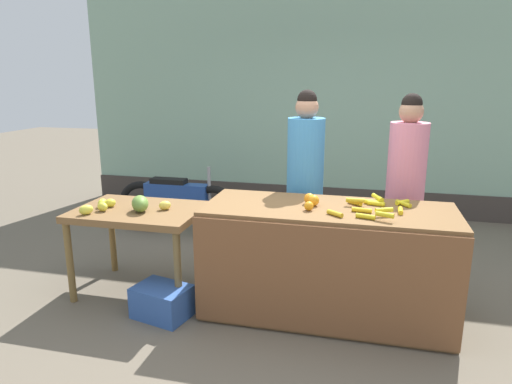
{
  "coord_description": "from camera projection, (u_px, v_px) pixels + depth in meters",
  "views": [
    {
      "loc": [
        0.62,
        -3.48,
        1.91
      ],
      "look_at": [
        -0.27,
        0.15,
        0.96
      ],
      "focal_mm": 31.84,
      "sensor_mm": 36.0,
      "label": 1
    }
  ],
  "objects": [
    {
      "name": "ground_plane",
      "position": [
        282.0,
        306.0,
        3.89
      ],
      "size": [
        24.0,
        24.0,
        0.0
      ],
      "primitive_type": "plane",
      "color": "#665B4C"
    },
    {
      "name": "market_wall_back",
      "position": [
        324.0,
        91.0,
        6.37
      ],
      "size": [
        7.15,
        0.23,
        3.5
      ],
      "color": "#8CB299",
      "rests_on": "ground"
    },
    {
      "name": "fruit_stall_counter",
      "position": [
        326.0,
        262.0,
        3.68
      ],
      "size": [
        1.97,
        0.8,
        0.91
      ],
      "color": "brown",
      "rests_on": "ground"
    },
    {
      "name": "side_table_wooden",
      "position": [
        139.0,
        219.0,
        4.02
      ],
      "size": [
        1.1,
        0.78,
        0.79
      ],
      "color": "brown",
      "rests_on": "ground"
    },
    {
      "name": "banana_bunch_pile",
      "position": [
        375.0,
        206.0,
        3.51
      ],
      "size": [
        0.64,
        0.6,
        0.07
      ],
      "color": "yellow",
      "rests_on": "fruit_stall_counter"
    },
    {
      "name": "orange_pile",
      "position": [
        311.0,
        201.0,
        3.61
      ],
      "size": [
        0.13,
        0.27,
        0.09
      ],
      "color": "orange",
      "rests_on": "fruit_stall_counter"
    },
    {
      "name": "mango_papaya_pile",
      "position": [
        129.0,
        205.0,
        3.91
      ],
      "size": [
        0.71,
        0.42,
        0.14
      ],
      "color": "#D2D042",
      "rests_on": "side_table_wooden"
    },
    {
      "name": "vendor_woman_blue_shirt",
      "position": [
        305.0,
        187.0,
        4.25
      ],
      "size": [
        0.34,
        0.34,
        1.8
      ],
      "color": "#33333D",
      "rests_on": "ground"
    },
    {
      "name": "vendor_woman_pink_shirt",
      "position": [
        405.0,
        192.0,
        4.12
      ],
      "size": [
        0.34,
        0.34,
        1.78
      ],
      "color": "#33333D",
      "rests_on": "ground"
    },
    {
      "name": "parked_motorcycle",
      "position": [
        177.0,
        203.0,
        5.61
      ],
      "size": [
        1.6,
        0.18,
        0.88
      ],
      "color": "black",
      "rests_on": "ground"
    },
    {
      "name": "produce_crate",
      "position": [
        162.0,
        302.0,
        3.7
      ],
      "size": [
        0.5,
        0.41,
        0.26
      ],
      "primitive_type": "cube",
      "rotation": [
        0.0,
        0.0,
        -0.24
      ],
      "color": "#3359A5",
      "rests_on": "ground"
    },
    {
      "name": "produce_sack",
      "position": [
        252.0,
        238.0,
        4.78
      ],
      "size": [
        0.46,
        0.44,
        0.52
      ],
      "primitive_type": "ellipsoid",
      "rotation": [
        0.0,
        0.0,
        2.6
      ],
      "color": "tan",
      "rests_on": "ground"
    }
  ]
}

